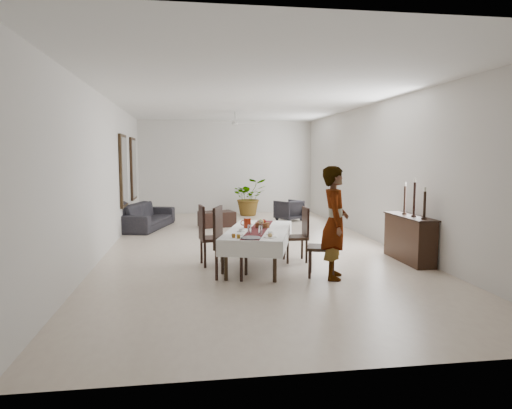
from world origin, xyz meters
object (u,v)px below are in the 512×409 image
dining_table_top (258,231)px  sideboard_body (409,239)px  red_pitcher (247,223)px  woman (335,223)px  sofa (147,216)px

dining_table_top → sideboard_body: 2.88m
dining_table_top → red_pitcher: (-0.18, 0.19, 0.12)m
woman → sofa: size_ratio=0.78×
woman → dining_table_top: bearing=64.7°
dining_table_top → woman: 1.48m
dining_table_top → sofa: 5.35m
woman → sideboard_body: 2.08m
sideboard_body → sofa: (-5.25, 4.79, -0.08)m
sofa → sideboard_body: bearing=-117.2°
sideboard_body → sofa: sideboard_body is taller
dining_table_top → red_pitcher: size_ratio=12.00×
sideboard_body → red_pitcher: bearing=176.2°
red_pitcher → sofa: red_pitcher is taller
red_pitcher → woman: bearing=-42.5°
red_pitcher → sideboard_body: red_pitcher is taller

